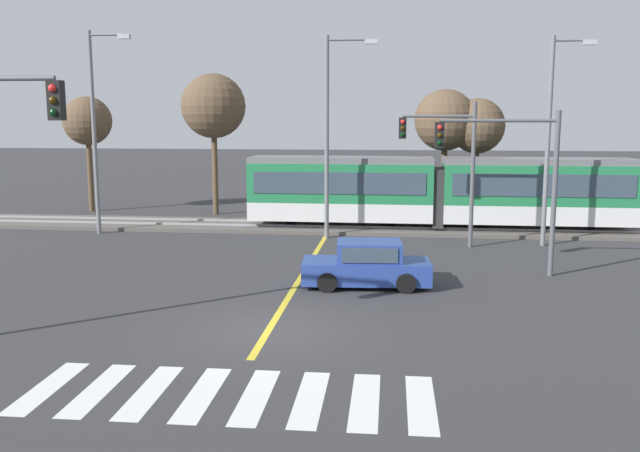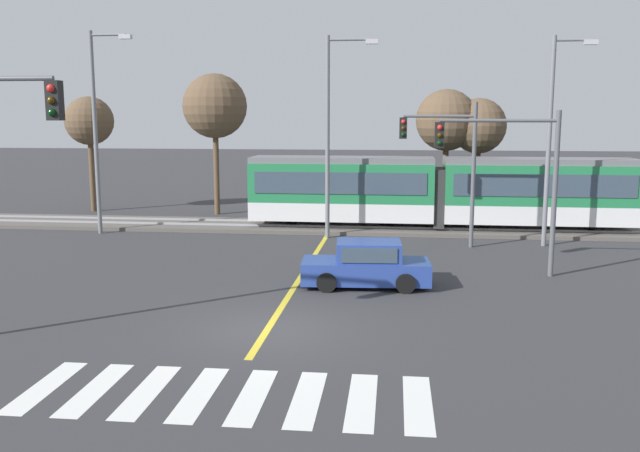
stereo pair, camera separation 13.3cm
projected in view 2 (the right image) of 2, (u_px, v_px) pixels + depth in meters
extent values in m
plane|color=#333335|center=(267.00, 330.00, 17.88)|extent=(200.00, 200.00, 0.00)
cube|color=#56514C|center=(331.00, 227.00, 34.04)|extent=(120.00, 4.00, 0.18)
cube|color=#939399|center=(330.00, 226.00, 33.31)|extent=(120.00, 0.08, 0.10)
cube|color=#939399|center=(333.00, 222.00, 34.72)|extent=(120.00, 0.08, 0.10)
cube|color=silver|center=(342.00, 210.00, 33.84)|extent=(9.00, 2.60, 0.90)
cube|color=#237A47|center=(342.00, 182.00, 33.61)|extent=(9.00, 2.60, 1.90)
cube|color=#384756|center=(339.00, 183.00, 32.31)|extent=(8.28, 0.04, 1.04)
cube|color=slate|center=(342.00, 160.00, 33.44)|extent=(9.00, 2.39, 0.28)
cylinder|color=black|center=(391.00, 219.00, 33.62)|extent=(0.70, 0.20, 0.70)
cylinder|color=black|center=(293.00, 218.00, 34.20)|extent=(0.70, 0.20, 0.70)
cube|color=silver|center=(537.00, 213.00, 32.72)|extent=(9.00, 2.60, 0.90)
cube|color=#237A47|center=(539.00, 184.00, 32.50)|extent=(9.00, 2.60, 1.90)
cube|color=#384756|center=(544.00, 186.00, 31.19)|extent=(8.28, 0.04, 1.04)
cube|color=slate|center=(540.00, 161.00, 32.32)|extent=(9.00, 2.39, 0.28)
cylinder|color=black|center=(590.00, 223.00, 32.50)|extent=(0.70, 0.20, 0.70)
cylinder|color=black|center=(485.00, 221.00, 33.08)|extent=(0.70, 0.20, 0.70)
cube|color=#2D2D2D|center=(438.00, 197.00, 33.17)|extent=(0.50, 2.34, 2.80)
cube|color=silver|center=(45.00, 387.00, 14.09)|extent=(0.59, 2.81, 0.01)
cube|color=silver|center=(96.00, 389.00, 13.97)|extent=(0.59, 2.81, 0.01)
cube|color=silver|center=(147.00, 391.00, 13.85)|extent=(0.59, 2.81, 0.01)
cube|color=silver|center=(199.00, 394.00, 13.73)|extent=(0.59, 2.81, 0.01)
cube|color=silver|center=(253.00, 396.00, 13.61)|extent=(0.59, 2.81, 0.01)
cube|color=silver|center=(307.00, 398.00, 13.50)|extent=(0.59, 2.81, 0.01)
cube|color=silver|center=(362.00, 401.00, 13.38)|extent=(0.59, 2.81, 0.01)
cube|color=silver|center=(418.00, 404.00, 13.26)|extent=(0.59, 2.81, 0.01)
cube|color=gold|center=(301.00, 276.00, 23.86)|extent=(0.20, 16.79, 0.01)
cube|color=#284293|center=(366.00, 271.00, 22.40)|extent=(4.31, 1.98, 0.72)
cube|color=#284293|center=(369.00, 251.00, 22.29)|extent=(2.20, 1.66, 0.64)
cube|color=#384756|center=(338.00, 251.00, 22.34)|extent=(0.20, 1.43, 0.52)
cube|color=#384756|center=(369.00, 256.00, 21.52)|extent=(1.78, 0.16, 0.48)
cylinder|color=black|center=(326.00, 282.00, 21.66)|extent=(0.65, 0.26, 0.64)
cylinder|color=black|center=(329.00, 271.00, 23.33)|extent=(0.65, 0.26, 0.64)
cylinder|color=black|center=(405.00, 283.00, 21.53)|extent=(0.65, 0.26, 0.64)
cylinder|color=black|center=(402.00, 271.00, 23.21)|extent=(0.65, 0.26, 0.64)
cylinder|color=#515459|center=(555.00, 195.00, 23.45)|extent=(0.18, 0.18, 5.79)
cylinder|color=#515459|center=(499.00, 121.00, 23.28)|extent=(4.00, 0.12, 0.12)
cube|color=black|center=(439.00, 135.00, 23.59)|extent=(0.32, 0.28, 0.90)
sphere|color=red|center=(440.00, 127.00, 23.40)|extent=(0.18, 0.18, 0.18)
sphere|color=#3A2706|center=(440.00, 135.00, 23.45)|extent=(0.18, 0.18, 0.18)
sphere|color=black|center=(439.00, 143.00, 23.49)|extent=(0.18, 0.18, 0.18)
cube|color=black|center=(55.00, 101.00, 15.43)|extent=(0.32, 0.28, 0.90)
sphere|color=red|center=(51.00, 88.00, 15.24)|extent=(0.18, 0.18, 0.18)
sphere|color=#3A2706|center=(51.00, 100.00, 15.28)|extent=(0.18, 0.18, 0.18)
sphere|color=black|center=(52.00, 112.00, 15.33)|extent=(0.18, 0.18, 0.18)
cylinder|color=#515459|center=(473.00, 176.00, 28.75)|extent=(0.18, 0.18, 6.19)
cylinder|color=#515459|center=(439.00, 116.00, 28.52)|extent=(3.00, 0.12, 0.12)
cube|color=black|center=(403.00, 128.00, 28.78)|extent=(0.32, 0.28, 0.90)
sphere|color=red|center=(403.00, 122.00, 28.59)|extent=(0.18, 0.18, 0.18)
sphere|color=#3A2706|center=(403.00, 128.00, 28.63)|extent=(0.18, 0.18, 0.18)
sphere|color=black|center=(403.00, 135.00, 28.68)|extent=(0.18, 0.18, 0.18)
cylinder|color=slate|center=(95.00, 134.00, 31.96)|extent=(0.20, 0.20, 9.50)
cylinder|color=slate|center=(108.00, 35.00, 31.14)|extent=(1.69, 0.12, 0.12)
cube|color=#B2B2B7|center=(125.00, 37.00, 31.05)|extent=(0.56, 0.28, 0.20)
cylinder|color=slate|center=(328.00, 139.00, 30.79)|extent=(0.20, 0.20, 9.15)
cylinder|color=slate|center=(350.00, 40.00, 29.98)|extent=(1.97, 0.12, 0.12)
cube|color=#B2B2B7|center=(372.00, 42.00, 29.88)|extent=(0.56, 0.28, 0.20)
cylinder|color=slate|center=(549.00, 143.00, 28.82)|extent=(0.20, 0.20, 8.92)
cylinder|color=slate|center=(572.00, 40.00, 28.06)|extent=(1.46, 0.12, 0.12)
cube|color=#B2B2B7|center=(591.00, 42.00, 27.99)|extent=(0.56, 0.28, 0.20)
cylinder|color=brown|center=(92.00, 171.00, 40.07)|extent=(0.32, 0.32, 4.78)
sphere|color=brown|center=(89.00, 121.00, 39.60)|extent=(2.83, 2.83, 2.83)
cylinder|color=brown|center=(216.00, 167.00, 38.73)|extent=(0.32, 0.32, 5.45)
sphere|color=brown|center=(215.00, 106.00, 38.18)|extent=(3.63, 3.63, 3.63)
cylinder|color=brown|center=(445.00, 176.00, 36.98)|extent=(0.32, 0.32, 4.73)
sphere|color=brown|center=(447.00, 120.00, 36.50)|extent=(3.31, 3.31, 3.31)
cylinder|color=brown|center=(477.00, 179.00, 36.84)|extent=(0.32, 0.32, 4.49)
sphere|color=brown|center=(479.00, 126.00, 36.39)|extent=(2.97, 2.97, 2.97)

